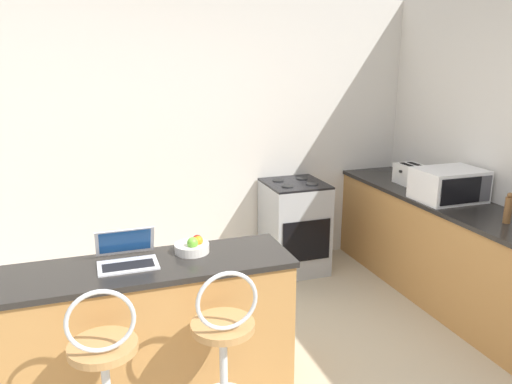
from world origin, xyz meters
TOP-DOWN VIEW (x-y plane):
  - wall_back at (0.00, 2.42)m, footprint 12.00×0.06m
  - breakfast_bar at (-0.53, 0.58)m, footprint 1.67×0.52m
  - counter_right at (2.02, 0.95)m, footprint 0.61×2.92m
  - bar_stool_near at (-0.84, 0.09)m, footprint 0.40×0.40m
  - bar_stool_far at (-0.23, 0.09)m, footprint 0.40×0.40m
  - laptop at (-0.66, 0.64)m, footprint 0.34×0.28m
  - microwave at (2.00, 1.11)m, footprint 0.54×0.40m
  - toaster at (2.03, 1.67)m, footprint 0.23×0.28m
  - stove_range at (1.03, 2.08)m, footprint 0.56×0.59m
  - fruit_bowl at (-0.26, 0.67)m, footprint 0.21×0.21m
  - pepper_mill at (2.00, 0.48)m, footprint 0.05×0.05m
  - mug_blue at (2.20, 2.10)m, footprint 0.10×0.08m

SIDE VIEW (x-z plane):
  - stove_range at x=1.03m, z-range 0.00..0.89m
  - counter_right at x=2.02m, z-range 0.00..0.89m
  - breakfast_bar at x=-0.53m, z-range 0.00..0.89m
  - bar_stool_near at x=-0.84m, z-range -0.03..1.01m
  - bar_stool_far at x=-0.23m, z-range -0.03..1.01m
  - fruit_bowl at x=-0.26m, z-range 0.87..0.98m
  - mug_blue at x=2.20m, z-range 0.89..0.98m
  - laptop at x=-0.66m, z-range 0.84..1.04m
  - toaster at x=2.03m, z-range 0.89..1.08m
  - pepper_mill at x=2.00m, z-range 0.88..1.11m
  - microwave at x=2.00m, z-range 0.89..1.16m
  - wall_back at x=0.00m, z-range 0.00..2.60m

